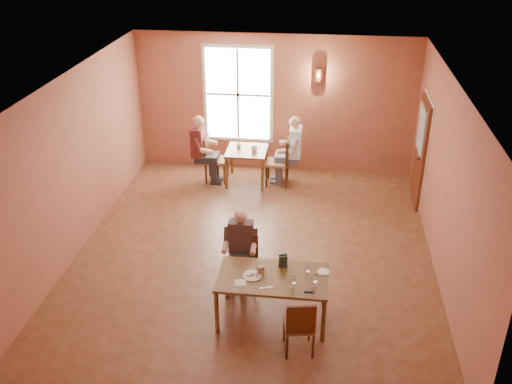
# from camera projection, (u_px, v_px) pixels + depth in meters

# --- Properties ---
(ground) EXTENTS (6.00, 7.00, 0.01)m
(ground) POSITION_uv_depth(u_px,v_px,m) (255.00, 251.00, 9.83)
(ground) COLOR brown
(ground) RESTS_ON ground
(wall_back) EXTENTS (6.00, 0.04, 3.00)m
(wall_back) POSITION_uv_depth(u_px,v_px,m) (275.00, 104.00, 12.24)
(wall_back) COLOR brown
(wall_back) RESTS_ON ground
(wall_front) EXTENTS (6.00, 0.04, 3.00)m
(wall_front) POSITION_uv_depth(u_px,v_px,m) (212.00, 311.00, 6.05)
(wall_front) COLOR brown
(wall_front) RESTS_ON ground
(wall_left) EXTENTS (0.04, 7.00, 3.00)m
(wall_left) POSITION_uv_depth(u_px,v_px,m) (76.00, 163.00, 9.48)
(wall_left) COLOR brown
(wall_left) RESTS_ON ground
(wall_right) EXTENTS (0.04, 7.00, 3.00)m
(wall_right) POSITION_uv_depth(u_px,v_px,m) (447.00, 183.00, 8.81)
(wall_right) COLOR brown
(wall_right) RESTS_ON ground
(ceiling) EXTENTS (6.00, 7.00, 0.04)m
(ceiling) POSITION_uv_depth(u_px,v_px,m) (254.00, 81.00, 8.46)
(ceiling) COLOR white
(ceiling) RESTS_ON wall_back
(window) EXTENTS (1.36, 0.10, 1.96)m
(window) POSITION_uv_depth(u_px,v_px,m) (238.00, 95.00, 12.19)
(window) COLOR white
(window) RESTS_ON wall_back
(door) EXTENTS (0.12, 1.04, 2.10)m
(door) POSITION_uv_depth(u_px,v_px,m) (420.00, 152.00, 11.05)
(door) COLOR maroon
(door) RESTS_ON ground
(wall_sconce) EXTENTS (0.16, 0.16, 0.28)m
(wall_sconce) POSITION_uv_depth(u_px,v_px,m) (319.00, 75.00, 11.73)
(wall_sconce) COLOR brown
(wall_sconce) RESTS_ON wall_back
(main_table) EXTENTS (1.54, 0.87, 0.72)m
(main_table) POSITION_uv_depth(u_px,v_px,m) (272.00, 298.00, 8.10)
(main_table) COLOR brown
(main_table) RESTS_ON ground
(chair_diner_main) EXTENTS (0.39, 0.39, 0.87)m
(chair_diner_main) POSITION_uv_depth(u_px,v_px,m) (244.00, 265.00, 8.69)
(chair_diner_main) COLOR #502F16
(chair_diner_main) RESTS_ON ground
(diner_main) EXTENTS (0.49, 0.49, 1.22)m
(diner_main) POSITION_uv_depth(u_px,v_px,m) (244.00, 256.00, 8.59)
(diner_main) COLOR #43281C
(diner_main) RESTS_ON ground
(chair_empty) EXTENTS (0.44, 0.44, 0.86)m
(chair_empty) POSITION_uv_depth(u_px,v_px,m) (299.00, 324.00, 7.49)
(chair_empty) COLOR #3D1E12
(chair_empty) RESTS_ON ground
(plate_food) EXTENTS (0.29, 0.29, 0.03)m
(plate_food) POSITION_uv_depth(u_px,v_px,m) (253.00, 275.00, 7.93)
(plate_food) COLOR white
(plate_food) RESTS_ON main_table
(sandwich) EXTENTS (0.11, 0.11, 0.11)m
(sandwich) POSITION_uv_depth(u_px,v_px,m) (261.00, 270.00, 7.98)
(sandwich) COLOR tan
(sandwich) RESTS_ON main_table
(goblet_a) EXTENTS (0.08, 0.08, 0.19)m
(goblet_a) POSITION_uv_depth(u_px,v_px,m) (307.00, 270.00, 7.91)
(goblet_a) COLOR white
(goblet_a) RESTS_ON main_table
(goblet_b) EXTENTS (0.10, 0.10, 0.19)m
(goblet_b) POSITION_uv_depth(u_px,v_px,m) (315.00, 281.00, 7.69)
(goblet_b) COLOR white
(goblet_b) RESTS_ON main_table
(goblet_c) EXTENTS (0.10, 0.10, 0.19)m
(goblet_c) POSITION_uv_depth(u_px,v_px,m) (293.00, 282.00, 7.67)
(goblet_c) COLOR white
(goblet_c) RESTS_ON main_table
(menu_stand) EXTENTS (0.13, 0.10, 0.20)m
(menu_stand) POSITION_uv_depth(u_px,v_px,m) (283.00, 261.00, 8.10)
(menu_stand) COLOR #233C27
(menu_stand) RESTS_ON main_table
(knife) EXTENTS (0.18, 0.07, 0.00)m
(knife) POSITION_uv_depth(u_px,v_px,m) (267.00, 287.00, 7.71)
(knife) COLOR white
(knife) RESTS_ON main_table
(napkin) EXTENTS (0.18, 0.18, 0.01)m
(napkin) POSITION_uv_depth(u_px,v_px,m) (240.00, 283.00, 7.80)
(napkin) COLOR white
(napkin) RESTS_ON main_table
(side_plate) EXTENTS (0.19, 0.19, 0.01)m
(side_plate) POSITION_uv_depth(u_px,v_px,m) (323.00, 272.00, 8.02)
(side_plate) COLOR silver
(side_plate) RESTS_ON main_table
(sunglasses) EXTENTS (0.12, 0.05, 0.02)m
(sunglasses) POSITION_uv_depth(u_px,v_px,m) (309.00, 292.00, 7.61)
(sunglasses) COLOR black
(sunglasses) RESTS_ON main_table
(second_table) EXTENTS (0.84, 0.84, 0.74)m
(second_table) POSITION_uv_depth(u_px,v_px,m) (247.00, 166.00, 12.11)
(second_table) COLOR brown
(second_table) RESTS_ON ground
(chair_diner_white) EXTENTS (0.45, 0.45, 1.02)m
(chair_diner_white) POSITION_uv_depth(u_px,v_px,m) (277.00, 161.00, 11.98)
(chair_diner_white) COLOR #4A2415
(chair_diner_white) RESTS_ON ground
(diner_white) EXTENTS (0.57, 0.57, 1.43)m
(diner_white) POSITION_uv_depth(u_px,v_px,m) (279.00, 152.00, 11.88)
(diner_white) COLOR white
(diner_white) RESTS_ON ground
(chair_diner_maroon) EXTENTS (0.44, 0.44, 0.99)m
(chair_diner_maroon) POSITION_uv_depth(u_px,v_px,m) (217.00, 159.00, 12.13)
(chair_diner_maroon) COLOR brown
(chair_diner_maroon) RESTS_ON ground
(diner_maroon) EXTENTS (0.57, 0.57, 1.43)m
(diner_maroon) POSITION_uv_depth(u_px,v_px,m) (215.00, 149.00, 12.03)
(diner_maroon) COLOR maroon
(diner_maroon) RESTS_ON ground
(cup_a) EXTENTS (0.18, 0.18, 0.11)m
(cup_a) POSITION_uv_depth(u_px,v_px,m) (254.00, 149.00, 11.85)
(cup_a) COLOR white
(cup_a) RESTS_ON second_table
(cup_b) EXTENTS (0.13, 0.13, 0.10)m
(cup_b) POSITION_uv_depth(u_px,v_px,m) (239.00, 146.00, 12.02)
(cup_b) COLOR silver
(cup_b) RESTS_ON second_table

